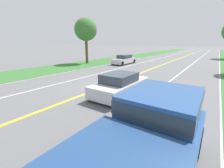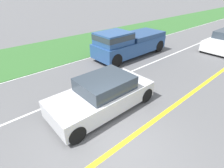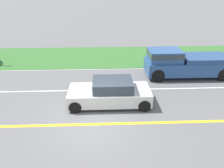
# 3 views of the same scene
# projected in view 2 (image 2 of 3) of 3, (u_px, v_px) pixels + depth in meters

# --- Properties ---
(ground_plane) EXTENTS (400.00, 400.00, 0.00)m
(ground_plane) POSITION_uv_depth(u_px,v_px,m) (119.00, 146.00, 5.49)
(ground_plane) COLOR #5B5B5E
(centre_divider_line) EXTENTS (0.18, 160.00, 0.01)m
(centre_divider_line) POSITION_uv_depth(u_px,v_px,m) (119.00, 146.00, 5.49)
(centre_divider_line) COLOR yellow
(centre_divider_line) RESTS_ON ground
(lane_edge_line_right) EXTENTS (0.14, 160.00, 0.01)m
(lane_edge_line_right) POSITION_uv_depth(u_px,v_px,m) (36.00, 73.00, 10.06)
(lane_edge_line_right) COLOR white
(lane_edge_line_right) RESTS_ON ground
(lane_dash_same_dir) EXTENTS (0.10, 160.00, 0.01)m
(lane_dash_same_dir) POSITION_uv_depth(u_px,v_px,m) (65.00, 99.00, 7.77)
(lane_dash_same_dir) COLOR white
(lane_dash_same_dir) RESTS_ON ground
(grass_verge_right) EXTENTS (6.00, 160.00, 0.03)m
(grass_verge_right) POSITION_uv_depth(u_px,v_px,m) (19.00, 59.00, 12.01)
(grass_verge_right) COLOR #33662D
(grass_verge_right) RESTS_ON ground
(ego_car) EXTENTS (1.89, 4.25, 1.36)m
(ego_car) POSITION_uv_depth(u_px,v_px,m) (103.00, 95.00, 6.91)
(ego_car) COLOR silver
(ego_car) RESTS_ON ground
(dog) EXTENTS (0.46, 1.09, 0.85)m
(dog) POSITION_uv_depth(u_px,v_px,m) (96.00, 81.00, 8.07)
(dog) COLOR #D1B784
(dog) RESTS_ON ground
(pickup_truck) EXTENTS (1.99, 5.56, 1.88)m
(pickup_truck) POSITION_uv_depth(u_px,v_px,m) (128.00, 43.00, 12.00)
(pickup_truck) COLOR #284C84
(pickup_truck) RESTS_ON ground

